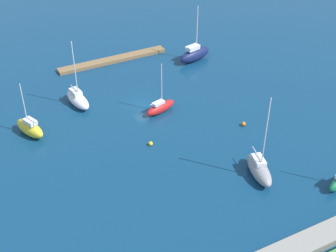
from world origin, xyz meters
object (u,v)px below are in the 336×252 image
mooring_buoy_yellow (151,144)px  sailboat_white_by_breakwater (78,99)px  sailboat_gray_far_north (259,169)px  sailboat_red_inner_mooring (160,107)px  mooring_buoy_orange (244,124)px  sailboat_yellow_west_end (30,128)px  pier_dock (113,60)px  sailboat_navy_east_end (195,54)px

mooring_buoy_yellow → sailboat_white_by_breakwater: bearing=-69.2°
sailboat_gray_far_north → sailboat_red_inner_mooring: sailboat_gray_far_north is taller
mooring_buoy_orange → sailboat_yellow_west_end: bearing=-23.1°
pier_dock → mooring_buoy_yellow: (5.02, 27.49, 0.01)m
pier_dock → mooring_buoy_orange: 31.22m
sailboat_white_by_breakwater → mooring_buoy_orange: (-20.93, 17.62, -0.76)m
sailboat_gray_far_north → sailboat_red_inner_mooring: 20.60m
pier_dock → sailboat_navy_east_end: size_ratio=1.98×
sailboat_yellow_west_end → mooring_buoy_yellow: size_ratio=13.47×
sailboat_red_inner_mooring → sailboat_yellow_west_end: size_ratio=0.99×
sailboat_navy_east_end → sailboat_white_by_breakwater: bearing=177.3°
mooring_buoy_yellow → mooring_buoy_orange: bearing=172.1°
mooring_buoy_yellow → mooring_buoy_orange: 15.17m
pier_dock → sailboat_gray_far_north: bearing=97.1°
sailboat_navy_east_end → sailboat_yellow_west_end: (34.19, 9.82, -0.16)m
sailboat_yellow_west_end → mooring_buoy_yellow: bearing=-147.9°
sailboat_gray_far_north → sailboat_navy_east_end: 34.56m
sailboat_red_inner_mooring → mooring_buoy_yellow: 8.97m
sailboat_white_by_breakwater → sailboat_navy_east_end: sailboat_white_by_breakwater is taller
sailboat_red_inner_mooring → mooring_buoy_yellow: (5.24, 7.26, -0.63)m
pier_dock → mooring_buoy_orange: (-10.00, 29.57, 0.02)m
sailboat_gray_far_north → sailboat_yellow_west_end: (25.00, -23.50, 0.07)m
pier_dock → mooring_buoy_yellow: bearing=79.6°
pier_dock → mooring_buoy_orange: size_ratio=31.78×
sailboat_red_inner_mooring → sailboat_navy_east_end: bearing=27.8°
sailboat_navy_east_end → mooring_buoy_yellow: (19.22, 20.55, -1.07)m
sailboat_white_by_breakwater → mooring_buoy_yellow: (-5.90, 15.54, -0.77)m
sailboat_navy_east_end → mooring_buoy_orange: sailboat_navy_east_end is taller
sailboat_navy_east_end → sailboat_red_inner_mooring: (13.99, 13.29, -0.44)m
sailboat_red_inner_mooring → mooring_buoy_yellow: sailboat_red_inner_mooring is taller
sailboat_gray_far_north → mooring_buoy_orange: 11.83m
sailboat_yellow_west_end → mooring_buoy_yellow: sailboat_yellow_west_end is taller
sailboat_white_by_breakwater → sailboat_navy_east_end: 25.62m
pier_dock → sailboat_gray_far_north: 40.58m
sailboat_gray_far_north → mooring_buoy_yellow: size_ratio=19.38×
sailboat_white_by_breakwater → sailboat_red_inner_mooring: (-11.14, 8.28, -0.14)m
sailboat_red_inner_mooring → mooring_buoy_orange: size_ratio=12.81×
sailboat_red_inner_mooring → sailboat_yellow_west_end: bearing=154.5°
mooring_buoy_orange → pier_dock: bearing=-71.3°
mooring_buoy_orange → sailboat_white_by_breakwater: bearing=-40.1°
sailboat_yellow_west_end → pier_dock: bearing=-72.3°
sailboat_white_by_breakwater → sailboat_yellow_west_end: sailboat_white_by_breakwater is taller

